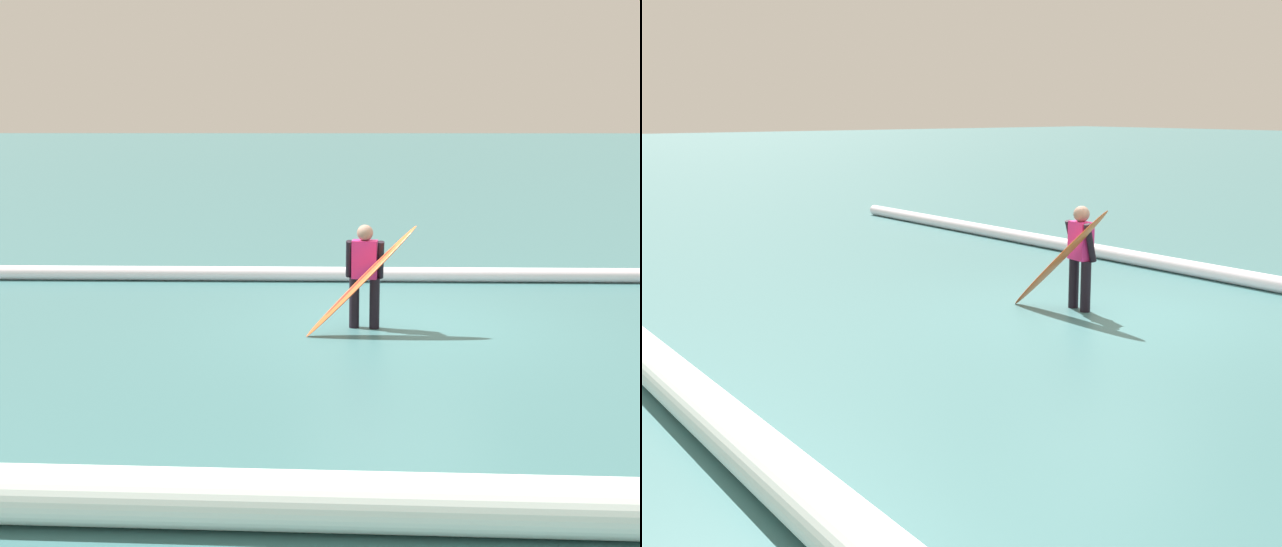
% 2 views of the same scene
% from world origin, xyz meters
% --- Properties ---
extents(ground_plane, '(177.74, 177.74, 0.00)m').
position_xyz_m(ground_plane, '(0.00, 0.00, 0.00)').
color(ground_plane, '#3A6B6D').
extents(surfer, '(0.51, 0.31, 1.43)m').
position_xyz_m(surfer, '(0.51, 0.20, 0.80)').
color(surfer, black).
rests_on(surfer, ground_plane).
extents(surfboard, '(1.54, 0.52, 1.49)m').
position_xyz_m(surfboard, '(0.57, 0.54, 0.73)').
color(surfboard, '#E55926').
rests_on(surfboard, ground_plane).
extents(wave_crest_foreground, '(16.82, 0.50, 0.25)m').
position_xyz_m(wave_crest_foreground, '(2.95, -3.01, 0.13)').
color(wave_crest_foreground, white).
rests_on(wave_crest_foreground, ground_plane).
extents(wave_crest_midground, '(21.95, 1.38, 0.44)m').
position_xyz_m(wave_crest_midground, '(2.83, 5.81, 0.22)').
color(wave_crest_midground, white).
rests_on(wave_crest_midground, ground_plane).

